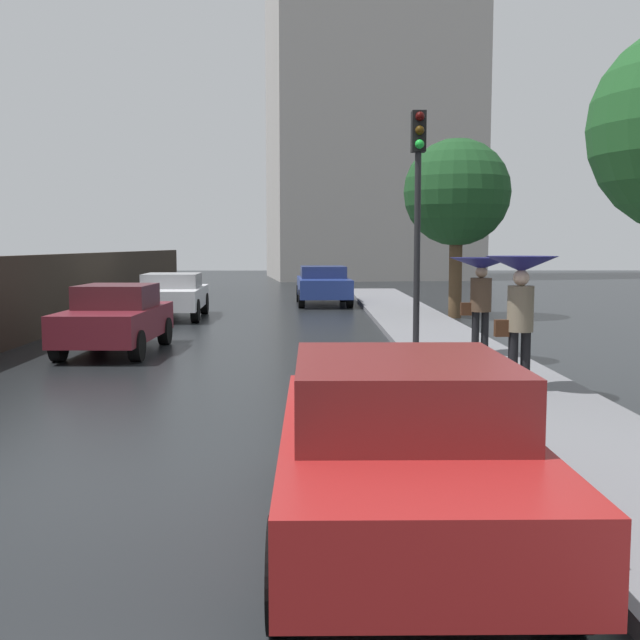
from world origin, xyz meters
TOP-DOWN VIEW (x-y plane):
  - ground at (0.00, 0.00)m, footprint 120.00×120.00m
  - car_red_near_kerb at (2.85, -0.92)m, footprint 1.83×4.08m
  - car_blue_mid_road at (2.64, 21.86)m, footprint 2.07×4.51m
  - car_maroon_far_ahead at (-1.85, 9.29)m, footprint 1.78×3.85m
  - car_white_behind_camera at (-2.03, 16.72)m, footprint 2.05×4.27m
  - pedestrian_with_umbrella_near at (5.38, 7.84)m, footprint 1.20×1.20m
  - pedestrian_with_umbrella_far at (5.16, 4.30)m, footprint 1.01×1.01m
  - traffic_light at (4.19, 7.97)m, footprint 0.26×0.39m
  - street_tree_near at (6.57, 16.70)m, footprint 3.21×3.21m
  - distant_tower at (6.05, 44.97)m, footprint 14.15×12.08m

SIDE VIEW (x-z plane):
  - ground at x=0.00m, z-range 0.00..0.00m
  - car_maroon_far_ahead at x=-1.85m, z-range 0.01..1.41m
  - car_white_behind_camera at x=-2.03m, z-range 0.04..1.39m
  - car_red_near_kerb at x=2.85m, z-range 0.03..1.42m
  - car_blue_mid_road at x=2.64m, z-range 0.04..1.46m
  - pedestrian_with_umbrella_near at x=5.38m, z-range 0.72..2.55m
  - pedestrian_with_umbrella_far at x=5.16m, z-range 0.69..2.61m
  - traffic_light at x=4.19m, z-range 1.00..5.55m
  - street_tree_near at x=6.57m, z-range 1.06..6.46m
  - distant_tower at x=6.05m, z-range -2.44..36.82m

